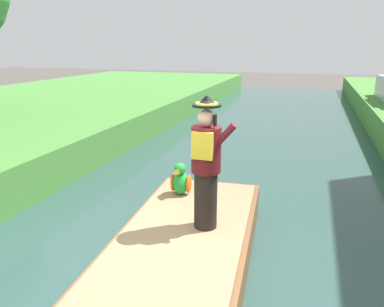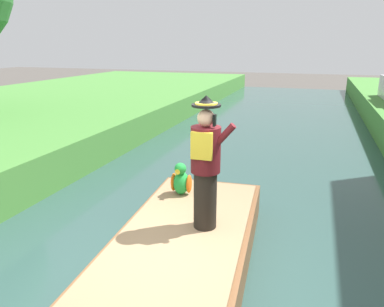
{
  "view_description": "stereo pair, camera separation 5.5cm",
  "coord_description": "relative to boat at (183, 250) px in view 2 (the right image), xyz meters",
  "views": [
    {
      "loc": [
        1.51,
        -3.89,
        3.18
      ],
      "look_at": [
        -0.11,
        1.11,
        1.61
      ],
      "focal_mm": 34.25,
      "sensor_mm": 36.0,
      "label": 1
    },
    {
      "loc": [
        1.56,
        -3.87,
        3.18
      ],
      "look_at": [
        -0.11,
        1.11,
        1.61
      ],
      "focal_mm": 34.25,
      "sensor_mm": 36.0,
      "label": 2
    }
  ],
  "objects": [
    {
      "name": "boat",
      "position": [
        0.0,
        0.0,
        0.0
      ],
      "size": [
        2.1,
        4.32,
        0.61
      ],
      "color": "brown",
      "rests_on": "canal_water"
    },
    {
      "name": "ground_plane",
      "position": [
        0.0,
        -0.4,
        -0.4
      ],
      "size": [
        80.0,
        80.0,
        0.0
      ],
      "primitive_type": "plane",
      "color": "#4C4742"
    },
    {
      "name": "parrot_plush",
      "position": [
        -0.47,
        1.21,
        0.55
      ],
      "size": [
        0.36,
        0.34,
        0.57
      ],
      "color": "green",
      "rests_on": "boat"
    },
    {
      "name": "canal_water",
      "position": [
        0.0,
        -0.4,
        -0.35
      ],
      "size": [
        7.15,
        48.0,
        0.1
      ],
      "primitive_type": "cube",
      "color": "#2D4C47",
      "rests_on": "ground"
    },
    {
      "name": "person_pirate",
      "position": [
        0.25,
        0.21,
        1.23
      ],
      "size": [
        0.61,
        0.42,
        1.85
      ],
      "rotation": [
        0.0,
        0.0,
        0.04
      ],
      "color": "black",
      "rests_on": "boat"
    }
  ]
}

